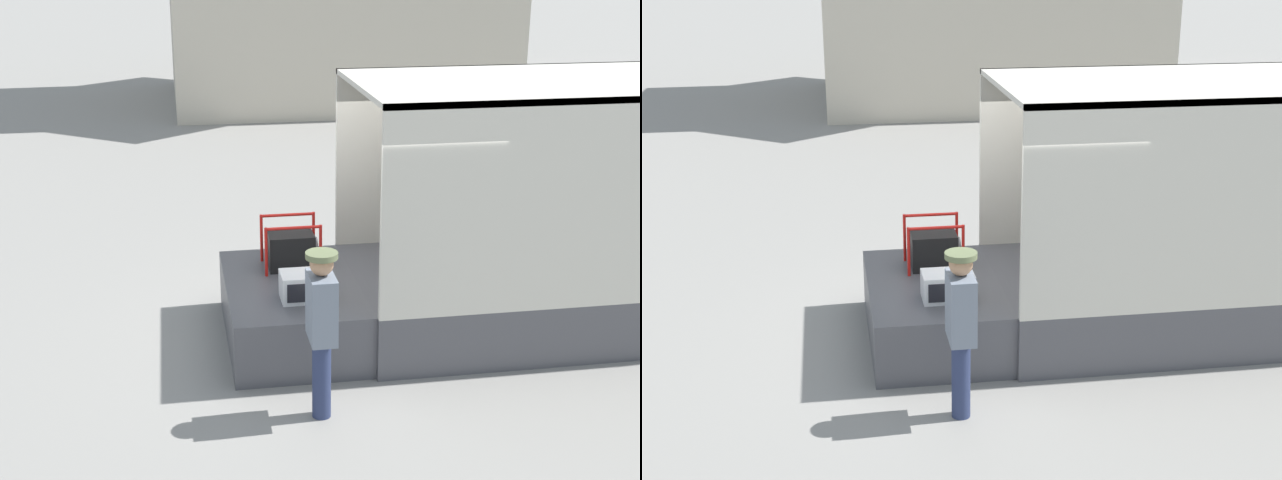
% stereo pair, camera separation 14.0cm
% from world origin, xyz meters
% --- Properties ---
extents(ground_plane, '(160.00, 160.00, 0.00)m').
position_xyz_m(ground_plane, '(0.00, 0.00, 0.00)').
color(ground_plane, gray).
extents(tailgate_deck, '(1.47, 2.33, 0.69)m').
position_xyz_m(tailgate_deck, '(-0.73, 0.00, 0.34)').
color(tailgate_deck, '#4C4C51').
rests_on(tailgate_deck, ground).
extents(microwave, '(0.55, 0.39, 0.30)m').
position_xyz_m(microwave, '(-0.64, -0.52, 0.84)').
color(microwave, white).
rests_on(microwave, tailgate_deck).
extents(portable_generator, '(0.66, 0.54, 0.58)m').
position_xyz_m(portable_generator, '(-0.65, 0.48, 0.90)').
color(portable_generator, black).
rests_on(portable_generator, tailgate_deck).
extents(worker_person, '(0.30, 0.44, 1.67)m').
position_xyz_m(worker_person, '(-0.69, -1.80, 1.02)').
color(worker_person, navy).
rests_on(worker_person, ground).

